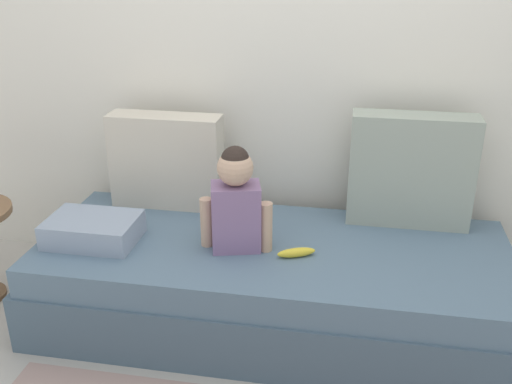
{
  "coord_description": "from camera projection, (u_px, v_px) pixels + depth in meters",
  "views": [
    {
      "loc": [
        0.33,
        -2.28,
        1.65
      ],
      "look_at": [
        -0.08,
        0.0,
        0.66
      ],
      "focal_mm": 40.54,
      "sensor_mm": 36.0,
      "label": 1
    }
  ],
  "objects": [
    {
      "name": "ground_plane",
      "position": [
        272.0,
        320.0,
        2.76
      ],
      "size": [
        12.0,
        12.0,
        0.0
      ],
      "primitive_type": "plane",
      "color": "#B2ADA3"
    },
    {
      "name": "back_wall",
      "position": [
        292.0,
        64.0,
        2.84
      ],
      "size": [
        5.38,
        0.1,
        2.22
      ],
      "primitive_type": "cube",
      "color": "silver",
      "rests_on": "ground"
    },
    {
      "name": "folded_blanket",
      "position": [
        93.0,
        230.0,
        2.61
      ],
      "size": [
        0.4,
        0.28,
        0.11
      ],
      "primitive_type": "cube",
      "color": "#8E9EB2",
      "rests_on": "couch"
    },
    {
      "name": "couch",
      "position": [
        273.0,
        284.0,
        2.68
      ],
      "size": [
        2.18,
        0.88,
        0.41
      ],
      "color": "#495F70",
      "rests_on": "ground"
    },
    {
      "name": "throw_pillow_right",
      "position": [
        411.0,
        170.0,
        2.71
      ],
      "size": [
        0.57,
        0.16,
        0.54
      ],
      "primitive_type": "cube",
      "color": "#99A393",
      "rests_on": "couch"
    },
    {
      "name": "throw_pillow_left",
      "position": [
        167.0,
        161.0,
        2.91
      ],
      "size": [
        0.56,
        0.16,
        0.48
      ],
      "primitive_type": "cube",
      "color": "beige",
      "rests_on": "couch"
    },
    {
      "name": "banana",
      "position": [
        296.0,
        252.0,
        2.49
      ],
      "size": [
        0.17,
        0.11,
        0.04
      ],
      "primitive_type": "ellipsoid",
      "rotation": [
        0.0,
        0.0,
        0.4
      ],
      "color": "yellow",
      "rests_on": "couch"
    },
    {
      "name": "toddler",
      "position": [
        236.0,
        200.0,
        2.48
      ],
      "size": [
        0.32,
        0.19,
        0.47
      ],
      "color": "gray",
      "rests_on": "couch"
    }
  ]
}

